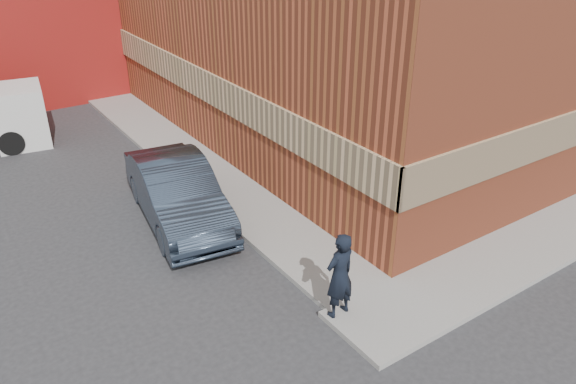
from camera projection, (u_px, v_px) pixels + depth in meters
ground at (337, 307)px, 11.51m from camera, size 90.00×90.00×0.00m
sidewalk_west at (180, 153)px, 18.39m from camera, size 1.80×18.00×0.12m
man at (340, 275)px, 10.75m from camera, size 0.70×0.49×1.83m
sedan at (178, 193)px, 14.30m from camera, size 2.40×5.09×1.61m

